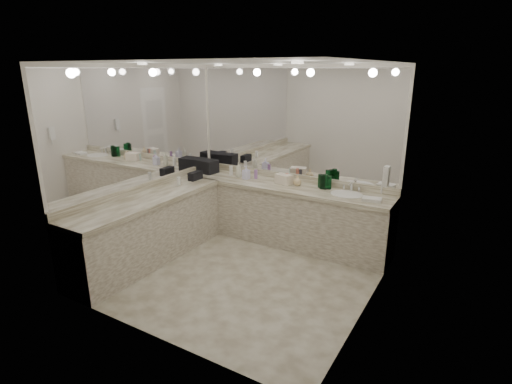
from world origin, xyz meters
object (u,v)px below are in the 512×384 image
Objects in this scene: hand_towel at (372,199)px; soap_bottle_c at (297,180)px; sink at (347,195)px; soap_bottle_b at (246,172)px; cream_cosmetic_case at (284,179)px; black_toiletry_bag at (206,166)px; wall_phone at (386,176)px; soap_bottle_a at (239,170)px.

hand_towel is 1.15m from soap_bottle_c.
soap_bottle_b is at bearing -179.47° from sink.
sink is 0.97m from cream_cosmetic_case.
black_toiletry_bag is at bearing 179.88° from sink.
hand_towel is at bearing -15.11° from sink.
wall_phone is 3.06m from black_toiletry_bag.
cream_cosmetic_case is 1.04× the size of soap_bottle_a.
black_toiletry_bag reaches higher than cream_cosmetic_case.
soap_bottle_b reaches higher than hand_towel.
hand_towel is (2.77, -0.10, -0.09)m from black_toiletry_bag.
soap_bottle_b is at bearing -16.47° from soap_bottle_a.
sink is 2.40m from black_toiletry_bag.
wall_phone is at bearing -22.28° from soap_bottle_c.
soap_bottle_c reaches higher than sink.
black_toiletry_bag is 1.84× the size of soap_bottle_b.
black_toiletry_bag is at bearing 170.46° from wall_phone.
soap_bottle_c is (1.01, 0.02, -0.04)m from soap_bottle_a.
black_toiletry_bag is 2.77m from hand_towel.
wall_phone is 1.03× the size of soap_bottle_a.
soap_bottle_c is at bearing 5.21° from soap_bottle_b.
soap_bottle_b is at bearing -160.76° from cream_cosmetic_case.
soap_bottle_b is (0.17, -0.05, -0.01)m from soap_bottle_a.
soap_bottle_a is 1.01m from soap_bottle_c.
hand_towel is (1.34, -0.13, -0.05)m from cream_cosmetic_case.
soap_bottle_b reaches higher than cream_cosmetic_case.
wall_phone reaches higher than soap_bottle_a.
black_toiletry_bag is 1.62× the size of hand_towel.
wall_phone is 1.13× the size of soap_bottle_b.
sink is at bearing 164.89° from hand_towel.
sink is 1.13× the size of black_toiletry_bag.
wall_phone is at bearing -59.46° from hand_towel.
soap_bottle_b is 0.84m from soap_bottle_c.
soap_bottle_a is (0.63, 0.03, 0.01)m from black_toiletry_bag.
hand_towel is at bearing -3.64° from soap_bottle_a.
soap_bottle_c is at bearing 157.72° from wall_phone.
soap_bottle_a is (-0.80, 0.00, 0.05)m from cream_cosmetic_case.
sink is at bearing 13.08° from cream_cosmetic_case.
sink is at bearing -4.57° from soap_bottle_c.
cream_cosmetic_case is 1.15× the size of soap_bottle_b.
soap_bottle_a reaches higher than hand_towel.
cream_cosmetic_case is 1.01× the size of hand_towel.
sink is 1.83× the size of wall_phone.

